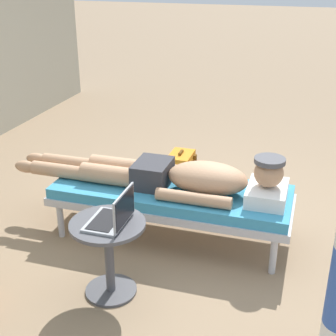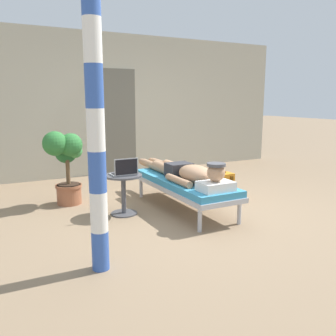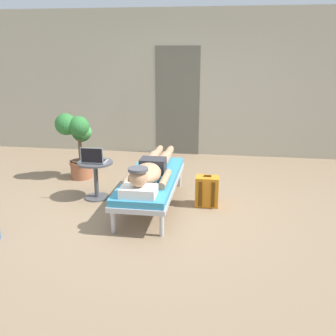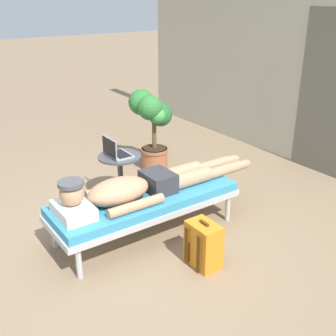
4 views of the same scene
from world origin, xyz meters
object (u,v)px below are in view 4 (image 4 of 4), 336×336
at_px(person_reclining, 140,186).
at_px(backpack, 204,245).
at_px(lounge_chair, 145,201).
at_px(side_table, 120,169).
at_px(potted_plant, 152,120).
at_px(laptop, 115,151).

xyz_separation_m(person_reclining, backpack, (0.72, 0.18, -0.32)).
xyz_separation_m(lounge_chair, backpack, (0.72, 0.13, -0.15)).
height_order(person_reclining, side_table, person_reclining).
distance_m(person_reclining, side_table, 0.85).
height_order(side_table, potted_plant, potted_plant).
xyz_separation_m(laptop, backpack, (1.53, 0.01, -0.39)).
height_order(laptop, potted_plant, potted_plant).
xyz_separation_m(side_table, potted_plant, (-0.56, 0.79, 0.31)).
height_order(side_table, backpack, side_table).
height_order(side_table, laptop, laptop).
bearing_deg(person_reclining, lounge_chair, 90.00).
relative_size(side_table, backpack, 1.23).
bearing_deg(laptop, potted_plant, 123.58).
bearing_deg(person_reclining, potted_plant, 143.40).
height_order(person_reclining, backpack, person_reclining).
distance_m(laptop, backpack, 1.58).
bearing_deg(backpack, potted_plant, 158.30).
bearing_deg(potted_plant, person_reclining, -36.60).
bearing_deg(side_table, backpack, -1.52).
bearing_deg(side_table, potted_plant, 125.26).
relative_size(lounge_chair, side_table, 3.53).
bearing_deg(side_table, laptop, -90.00).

